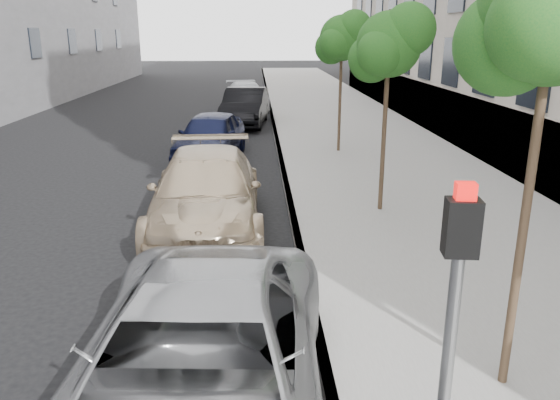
{
  "coord_description": "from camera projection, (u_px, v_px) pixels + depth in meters",
  "views": [
    {
      "loc": [
        0.36,
        -3.83,
        4.03
      ],
      "look_at": [
        0.73,
        4.37,
        1.5
      ],
      "focal_mm": 35.0,
      "sensor_mm": 36.0,
      "label": 1
    }
  ],
  "objects": [
    {
      "name": "sidewalk",
      "position": [
        332.0,
        113.0,
        27.91
      ],
      "size": [
        6.4,
        72.0,
        0.14
      ],
      "primitive_type": "cube",
      "color": "gray",
      "rests_on": "ground"
    },
    {
      "name": "curb",
      "position": [
        271.0,
        114.0,
        27.77
      ],
      "size": [
        0.15,
        72.0,
        0.14
      ],
      "primitive_type": "cube",
      "color": "#9E9B93",
      "rests_on": "ground"
    },
    {
      "name": "tree_near",
      "position": [
        557.0,
        11.0,
        5.16
      ],
      "size": [
        1.75,
        1.55,
        4.95
      ],
      "color": "#38281C",
      "rests_on": "sidewalk"
    },
    {
      "name": "tree_mid",
      "position": [
        390.0,
        44.0,
        11.5
      ],
      "size": [
        1.72,
        1.52,
        4.5
      ],
      "color": "#38281C",
      "rests_on": "sidewalk"
    },
    {
      "name": "tree_far",
      "position": [
        343.0,
        38.0,
        17.68
      ],
      "size": [
        1.78,
        1.58,
        4.6
      ],
      "color": "#38281C",
      "rests_on": "sidewalk"
    },
    {
      "name": "signal_pole",
      "position": [
        452.0,
        321.0,
        4.08
      ],
      "size": [
        0.26,
        0.21,
        2.89
      ],
      "rotation": [
        0.0,
        0.0,
        -0.12
      ],
      "color": "#939699",
      "rests_on": "sidewalk"
    },
    {
      "name": "minivan",
      "position": [
        198.0,
        372.0,
        5.45
      ],
      "size": [
        2.93,
        5.76,
        1.56
      ],
      "primitive_type": "imported",
      "rotation": [
        0.0,
        0.0,
        -0.06
      ],
      "color": "#9C9DA0",
      "rests_on": "ground"
    },
    {
      "name": "suv",
      "position": [
        206.0,
        193.0,
        11.45
      ],
      "size": [
        2.44,
        5.64,
        1.62
      ],
      "primitive_type": "imported",
      "rotation": [
        0.0,
        0.0,
        0.03
      ],
      "color": "tan",
      "rests_on": "ground"
    },
    {
      "name": "sedan_blue",
      "position": [
        210.0,
        136.0,
        17.86
      ],
      "size": [
        2.44,
        4.77,
        1.55
      ],
      "primitive_type": "imported",
      "rotation": [
        0.0,
        0.0,
        -0.14
      ],
      "color": "black",
      "rests_on": "ground"
    },
    {
      "name": "sedan_black",
      "position": [
        245.0,
        107.0,
        24.51
      ],
      "size": [
        2.25,
        5.14,
        1.64
      ],
      "primitive_type": "imported",
      "rotation": [
        0.0,
        0.0,
        -0.1
      ],
      "color": "black",
      "rests_on": "ground"
    },
    {
      "name": "sedan_rear",
      "position": [
        246.0,
        96.0,
        29.83
      ],
      "size": [
        2.72,
        5.14,
        1.42
      ],
      "primitive_type": "imported",
      "rotation": [
        0.0,
        0.0,
        0.16
      ],
      "color": "#B3B6BB",
      "rests_on": "ground"
    }
  ]
}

